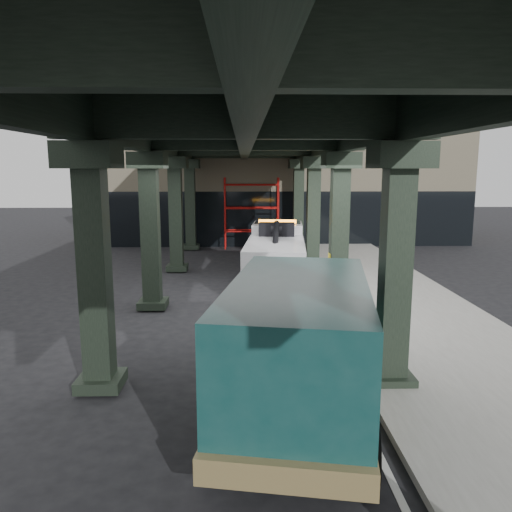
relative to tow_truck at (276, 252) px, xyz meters
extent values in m
plane|color=black|center=(-0.85, -5.81, -1.20)|extent=(90.00, 90.00, 0.00)
cube|color=gray|center=(3.65, -3.81, -1.13)|extent=(5.00, 40.00, 0.15)
cube|color=silver|center=(0.85, -3.81, -1.20)|extent=(0.12, 38.00, 0.01)
cube|color=black|center=(1.75, -9.81, 1.30)|extent=(0.55, 0.55, 5.00)
cube|color=black|center=(1.75, -9.81, 3.55)|extent=(1.10, 1.10, 0.50)
cube|color=black|center=(1.75, -9.81, -1.02)|extent=(0.90, 0.90, 0.24)
cube|color=black|center=(1.75, -3.81, 1.30)|extent=(0.55, 0.55, 5.00)
cube|color=black|center=(1.75, -3.81, 3.55)|extent=(1.10, 1.10, 0.50)
cube|color=black|center=(1.75, -3.81, -1.02)|extent=(0.90, 0.90, 0.24)
cube|color=black|center=(1.75, 2.19, 1.30)|extent=(0.55, 0.55, 5.00)
cube|color=black|center=(1.75, 2.19, 3.55)|extent=(1.10, 1.10, 0.50)
cube|color=black|center=(1.75, 2.19, -1.02)|extent=(0.90, 0.90, 0.24)
cube|color=black|center=(1.75, 8.19, 1.30)|extent=(0.55, 0.55, 5.00)
cube|color=black|center=(1.75, 8.19, 3.55)|extent=(1.10, 1.10, 0.50)
cube|color=black|center=(1.75, 8.19, -1.02)|extent=(0.90, 0.90, 0.24)
cube|color=black|center=(-4.25, -9.81, 1.30)|extent=(0.55, 0.55, 5.00)
cube|color=black|center=(-4.25, -9.81, 3.55)|extent=(1.10, 1.10, 0.50)
cube|color=black|center=(-4.25, -9.81, -1.02)|extent=(0.90, 0.90, 0.24)
cube|color=black|center=(-4.25, -3.81, 1.30)|extent=(0.55, 0.55, 5.00)
cube|color=black|center=(-4.25, -3.81, 3.55)|extent=(1.10, 1.10, 0.50)
cube|color=black|center=(-4.25, -3.81, -1.02)|extent=(0.90, 0.90, 0.24)
cube|color=black|center=(-4.25, 2.19, 1.30)|extent=(0.55, 0.55, 5.00)
cube|color=black|center=(-4.25, 2.19, 3.55)|extent=(1.10, 1.10, 0.50)
cube|color=black|center=(-4.25, 2.19, -1.02)|extent=(0.90, 0.90, 0.24)
cube|color=black|center=(-4.25, 8.19, 1.30)|extent=(0.55, 0.55, 5.00)
cube|color=black|center=(-4.25, 8.19, 3.55)|extent=(1.10, 1.10, 0.50)
cube|color=black|center=(-4.25, 8.19, -1.02)|extent=(0.90, 0.90, 0.24)
cube|color=black|center=(1.75, -3.81, 4.35)|extent=(0.35, 32.00, 1.10)
cube|color=black|center=(-4.25, -3.81, 4.35)|extent=(0.35, 32.00, 1.10)
cube|color=black|center=(-1.25, -3.81, 4.35)|extent=(0.35, 32.00, 1.10)
cube|color=black|center=(-1.25, -3.81, 5.05)|extent=(7.40, 32.00, 0.30)
cube|color=#C6B793|center=(1.15, 14.19, 2.80)|extent=(22.00, 10.00, 8.00)
cylinder|color=#B3110E|center=(-2.35, 9.09, 0.80)|extent=(0.08, 0.08, 4.00)
cylinder|color=#B3110E|center=(-2.35, 8.29, 0.80)|extent=(0.08, 0.08, 4.00)
cylinder|color=#B3110E|center=(0.65, 9.09, 0.80)|extent=(0.08, 0.08, 4.00)
cylinder|color=#B3110E|center=(0.65, 8.29, 0.80)|extent=(0.08, 0.08, 4.00)
cylinder|color=#B3110E|center=(-0.85, 9.09, -0.20)|extent=(3.00, 0.08, 0.08)
cylinder|color=#B3110E|center=(-0.85, 9.09, 1.10)|extent=(3.00, 0.08, 0.08)
cylinder|color=#B3110E|center=(-0.85, 9.09, 2.40)|extent=(3.00, 0.08, 0.08)
cube|color=black|center=(-0.04, -0.46, -0.58)|extent=(1.50, 6.73, 0.22)
cube|color=silver|center=(0.17, 1.80, 0.18)|extent=(2.28, 2.32, 1.60)
cube|color=silver|center=(0.25, 2.73, -0.27)|extent=(2.14, 0.81, 0.80)
cube|color=black|center=(0.19, 2.02, 0.62)|extent=(2.06, 1.33, 0.76)
cube|color=silver|center=(-0.14, -1.48, 0.00)|extent=(2.54, 4.63, 1.25)
cube|color=orange|center=(0.15, 1.62, 1.07)|extent=(1.62, 0.40, 0.14)
cube|color=black|center=(0.03, 0.29, 0.89)|extent=(1.47, 0.66, 0.53)
cylinder|color=black|center=(-0.12, -1.30, 0.67)|extent=(0.50, 3.12, 1.19)
cube|color=black|center=(-0.34, -3.74, -0.89)|extent=(0.38, 1.27, 0.16)
cube|color=black|center=(-0.40, -4.36, -0.94)|extent=(1.44, 0.35, 0.16)
cylinder|color=black|center=(-0.79, 2.16, -0.71)|extent=(0.40, 1.00, 0.98)
cylinder|color=silver|center=(-0.79, 2.16, -0.71)|extent=(0.40, 0.57, 0.54)
cylinder|color=black|center=(1.17, 1.98, -0.71)|extent=(0.40, 1.00, 0.98)
cylinder|color=silver|center=(1.17, 1.98, -0.71)|extent=(0.40, 0.57, 0.54)
cylinder|color=black|center=(-1.05, -0.77, -0.71)|extent=(0.40, 1.00, 0.98)
cylinder|color=silver|center=(-1.05, -0.77, -0.71)|extent=(0.40, 0.57, 0.54)
cylinder|color=black|center=(0.90, -0.95, -0.71)|extent=(0.40, 1.00, 0.98)
cylinder|color=silver|center=(0.90, -0.95, -0.71)|extent=(0.40, 0.57, 0.54)
cylinder|color=black|center=(-1.16, -1.92, -0.71)|extent=(0.40, 1.00, 0.98)
cylinder|color=silver|center=(-1.16, -1.92, -0.71)|extent=(0.40, 0.57, 0.54)
cylinder|color=black|center=(0.79, -2.10, -0.71)|extent=(0.40, 1.00, 0.98)
cylinder|color=silver|center=(0.79, -2.10, -0.71)|extent=(0.40, 0.57, 0.54)
cube|color=#103B3A|center=(0.17, -8.25, -0.15)|extent=(2.44, 1.59, 1.00)
cube|color=#103B3A|center=(-0.34, -11.25, 0.29)|extent=(3.14, 5.30, 2.16)
cube|color=olive|center=(-0.27, -10.81, -0.59)|extent=(3.39, 6.51, 0.39)
cube|color=black|center=(0.10, -8.69, 0.73)|extent=(2.21, 0.84, 0.92)
cube|color=black|center=(-0.29, -10.92, 0.84)|extent=(3.00, 4.33, 0.61)
cube|color=silver|center=(0.27, -7.67, -0.59)|extent=(2.20, 0.51, 0.33)
cylinder|color=black|center=(-0.92, -8.12, -0.74)|extent=(0.46, 0.97, 0.93)
cylinder|color=silver|center=(-0.92, -8.12, -0.74)|extent=(0.44, 0.56, 0.51)
cylinder|color=black|center=(1.26, -8.49, -0.74)|extent=(0.46, 0.97, 0.93)
cylinder|color=silver|center=(1.26, -8.49, -0.74)|extent=(0.44, 0.56, 0.51)
cylinder|color=black|center=(-1.72, -12.69, -0.74)|extent=(0.46, 0.97, 0.93)
cylinder|color=silver|center=(-1.72, -12.69, -0.74)|extent=(0.44, 0.56, 0.51)
cylinder|color=black|center=(0.46, -13.07, -0.74)|extent=(0.46, 0.97, 0.93)
cylinder|color=silver|center=(0.46, -13.07, -0.74)|extent=(0.44, 0.56, 0.51)
camera|label=1|loc=(-1.29, -19.56, 3.30)|focal=35.00mm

